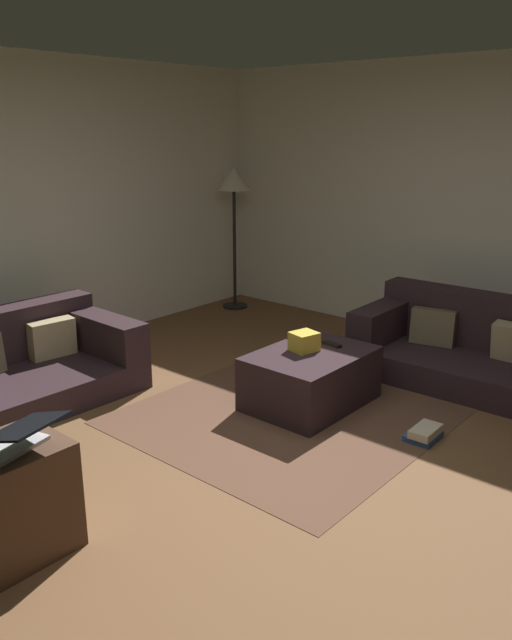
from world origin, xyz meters
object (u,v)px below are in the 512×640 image
at_px(couch_left, 24,365).
at_px(couch_right, 471,349).
at_px(ottoman, 311,378).
at_px(side_table, 11,501).
at_px(laptop, 12,439).
at_px(tv_remote, 332,344).
at_px(gift_box, 304,341).
at_px(book_stack, 424,434).
at_px(corner_lamp, 234,190).

height_order(couch_left, couch_right, couch_right).
height_order(ottoman, side_table, side_table).
bearing_deg(side_table, laptop, -75.86).
height_order(couch_right, tv_remote, couch_right).
distance_m(gift_box, book_stack, 1.07).
distance_m(ottoman, side_table, 2.35).
bearing_deg(side_table, ottoman, -1.48).
distance_m(laptop, book_stack, 2.59).
relative_size(side_table, corner_lamp, 0.36).
relative_size(gift_box, book_stack, 0.70).
xyz_separation_m(laptop, corner_lamp, (3.94, 2.24, 0.71)).
distance_m(couch_left, side_table, 1.98).
bearing_deg(laptop, tv_remote, -0.65).
xyz_separation_m(couch_right, ottoman, (-1.23, 0.70, -0.06)).
bearing_deg(gift_box, laptop, -178.40).
bearing_deg(book_stack, tv_remote, 77.12).
relative_size(tv_remote, book_stack, 0.62).
bearing_deg(gift_box, ottoman, -90.07).
distance_m(gift_box, side_table, 2.35).
relative_size(tv_remote, laptop, 0.33).
xyz_separation_m(couch_right, laptop, (-3.56, 0.70, 0.35)).
bearing_deg(couch_right, couch_left, 44.70).
bearing_deg(laptop, side_table, 104.14).
distance_m(couch_left, ottoman, 2.17).
relative_size(laptop, corner_lamp, 0.31).
distance_m(ottoman, corner_lamp, 2.98).
bearing_deg(side_table, couch_right, -12.00).
distance_m(gift_box, laptop, 2.33).
relative_size(gift_box, corner_lamp, 0.12).
distance_m(couch_left, laptop, 2.05).
relative_size(couch_left, side_table, 2.73).
distance_m(laptop, corner_lamp, 4.59).
relative_size(side_table, laptop, 1.16).
distance_m(ottoman, tv_remote, 0.31).
height_order(book_stack, corner_lamp, corner_lamp).
relative_size(book_stack, corner_lamp, 0.16).
relative_size(couch_left, ottoman, 1.64).
distance_m(side_table, laptop, 0.34).
relative_size(couch_right, ottoman, 1.87).
distance_m(couch_right, gift_box, 1.46).
distance_m(couch_right, laptop, 3.64).
bearing_deg(couch_right, laptop, 77.49).
bearing_deg(laptop, ottoman, -0.06).
relative_size(couch_right, book_stack, 6.73).
xyz_separation_m(ottoman, side_table, (-2.34, 0.06, 0.08)).
height_order(tv_remote, corner_lamp, corner_lamp).
height_order(ottoman, laptop, laptop).
height_order(tv_remote, side_table, side_table).
bearing_deg(couch_left, corner_lamp, -169.13).
bearing_deg(ottoman, couch_left, 126.82).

